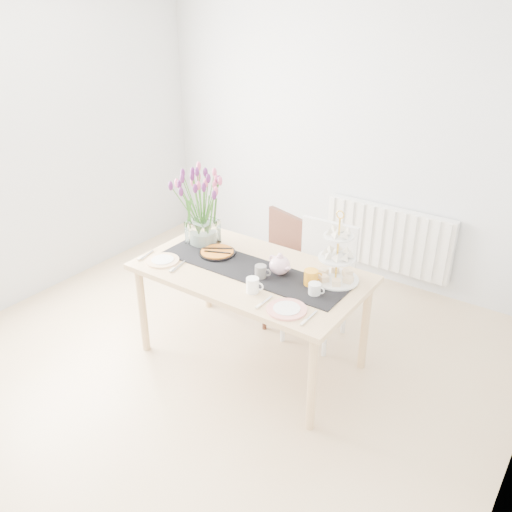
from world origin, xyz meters
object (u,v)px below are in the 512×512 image
Objects in this scene: radiator at (388,238)px; chair_white at (321,273)px; tart_tin at (217,253)px; tulip_vase at (201,196)px; mug_orange at (311,278)px; cake_stand at (337,264)px; plate_left at (163,260)px; dining_table at (251,280)px; mug_grey at (261,272)px; chair_brown at (276,257)px; plate_right at (287,309)px; mug_white at (253,285)px; teapot at (280,265)px; cream_jug at (315,289)px.

radiator is 1.30× the size of chair_white.
tulip_vase is at bearing 157.30° from tart_tin.
mug_orange is at bearing 0.12° from tart_tin.
cake_stand reaches higher than plate_left.
dining_table is 17.02× the size of mug_grey.
chair_brown reaches higher than plate_right.
tulip_vase is at bearing 138.59° from mug_white.
mug_white is (0.41, -0.91, 0.30)m from chair_brown.
teapot is at bearing 21.66° from plate_left.
chair_brown reaches higher than mug_orange.
mug_orange is at bearing -4.79° from mug_grey.
mug_orange is at bearing 127.30° from cream_jug.
radiator is 14.79× the size of cream_jug.
teapot reaches higher than chair_brown.
chair_brown is 3.22× the size of tart_tin.
cream_jug is 0.32× the size of plate_right.
chair_brown is 0.89m from tulip_vase.
radiator is at bearing 93.99° from plate_right.
cake_stand reaches higher than teapot.
tart_tin is 0.79m from mug_orange.
mug_grey is 0.44m from plate_right.
teapot is 0.14m from mug_grey.
cream_jug reaches higher than dining_table.
mug_white reaches higher than plate_right.
chair_brown reaches higher than dining_table.
teapot is 0.86m from plate_left.
dining_table is at bearing -139.43° from teapot.
tart_tin is (-0.54, -0.01, -0.06)m from teapot.
radiator is 2.62× the size of cake_stand.
tart_tin is (-0.34, 0.05, 0.09)m from dining_table.
chair_white reaches higher than teapot.
tulip_vase reaches higher than dining_table.
chair_brown is 1.90× the size of cake_stand.
chair_brown is 1.07m from cream_jug.
cake_stand is 0.58m from mug_white.
cream_jug is (1.07, -0.18, -0.35)m from tulip_vase.
mug_grey is (0.46, -0.11, 0.03)m from tart_tin.
chair_brown is 1.04m from mug_white.
cream_jug reaches higher than plate_right.
plate_left is at bearing -172.80° from cream_jug.
plate_left is (-0.38, -0.93, 0.25)m from chair_brown.
dining_table is 0.32m from mug_white.
plate_right is at bearing -28.63° from teapot.
chair_white reaches higher than chair_brown.
cream_jug is (0.75, -0.71, 0.29)m from chair_brown.
mug_white is 0.31m from plate_right.
cream_jug is at bearing 10.99° from plate_left.
mug_grey is at bearing -13.01° from tart_tin.
dining_table is at bearing 132.81° from mug_grey.
chair_white is 0.87m from mug_white.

